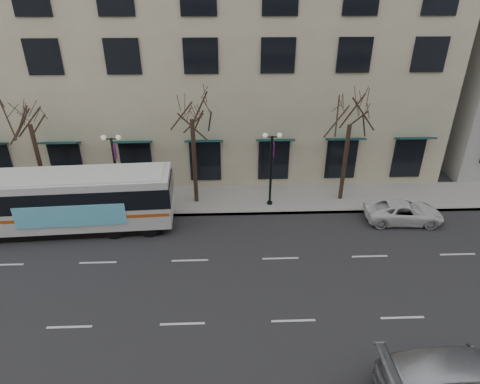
{
  "coord_description": "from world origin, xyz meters",
  "views": [
    {
      "loc": [
        2.09,
        -15.48,
        13.6
      ],
      "look_at": [
        2.77,
        2.69,
        4.0
      ],
      "focal_mm": 30.0,
      "sensor_mm": 36.0,
      "label": 1
    }
  ],
  "objects_px": {
    "tree_far_right": "(352,110)",
    "white_pickup": "(404,212)",
    "silver_car": "(466,379)",
    "lamp_post_left": "(116,169)",
    "tree_far_left": "(26,109)",
    "tree_far_mid": "(191,104)",
    "city_bus": "(59,200)",
    "lamp_post_right": "(271,166)"
  },
  "relations": [
    {
      "from": "tree_far_right",
      "to": "white_pickup",
      "type": "height_order",
      "value": "tree_far_right"
    },
    {
      "from": "silver_car",
      "to": "tree_far_right",
      "type": "bearing_deg",
      "value": 2.17
    },
    {
      "from": "lamp_post_left",
      "to": "tree_far_left",
      "type": "bearing_deg",
      "value": 173.17
    },
    {
      "from": "tree_far_right",
      "to": "lamp_post_left",
      "type": "xyz_separation_m",
      "value": [
        -14.99,
        -0.6,
        -3.48
      ]
    },
    {
      "from": "tree_far_mid",
      "to": "city_bus",
      "type": "height_order",
      "value": "tree_far_mid"
    },
    {
      "from": "lamp_post_right",
      "to": "tree_far_right",
      "type": "bearing_deg",
      "value": 6.85
    },
    {
      "from": "tree_far_left",
      "to": "city_bus",
      "type": "bearing_deg",
      "value": -55.62
    },
    {
      "from": "lamp_post_left",
      "to": "lamp_post_right",
      "type": "height_order",
      "value": "same"
    },
    {
      "from": "silver_car",
      "to": "white_pickup",
      "type": "height_order",
      "value": "silver_car"
    },
    {
      "from": "city_bus",
      "to": "white_pickup",
      "type": "xyz_separation_m",
      "value": [
        21.2,
        0.12,
        -1.34
      ]
    },
    {
      "from": "tree_far_right",
      "to": "city_bus",
      "type": "bearing_deg",
      "value": -170.51
    },
    {
      "from": "tree_far_right",
      "to": "lamp_post_left",
      "type": "bearing_deg",
      "value": -177.71
    },
    {
      "from": "lamp_post_right",
      "to": "lamp_post_left",
      "type": "bearing_deg",
      "value": 180.0
    },
    {
      "from": "tree_far_mid",
      "to": "lamp_post_left",
      "type": "bearing_deg",
      "value": -173.15
    },
    {
      "from": "tree_far_left",
      "to": "lamp_post_left",
      "type": "distance_m",
      "value": 6.29
    },
    {
      "from": "tree_far_mid",
      "to": "white_pickup",
      "type": "bearing_deg",
      "value": -12.27
    },
    {
      "from": "silver_car",
      "to": "tree_far_left",
      "type": "bearing_deg",
      "value": 53.82
    },
    {
      "from": "tree_far_right",
      "to": "lamp_post_left",
      "type": "distance_m",
      "value": 15.4
    },
    {
      "from": "silver_car",
      "to": "white_pickup",
      "type": "xyz_separation_m",
      "value": [
        2.65,
        12.12,
        -0.25
      ]
    },
    {
      "from": "lamp_post_right",
      "to": "silver_car",
      "type": "xyz_separation_m",
      "value": [
        5.59,
        -14.4,
        -2.03
      ]
    },
    {
      "from": "lamp_post_right",
      "to": "city_bus",
      "type": "height_order",
      "value": "lamp_post_right"
    },
    {
      "from": "tree_far_left",
      "to": "tree_far_mid",
      "type": "xyz_separation_m",
      "value": [
        10.0,
        0.0,
        0.21
      ]
    },
    {
      "from": "white_pickup",
      "to": "lamp_post_right",
      "type": "bearing_deg",
      "value": 77.88
    },
    {
      "from": "city_bus",
      "to": "silver_car",
      "type": "bearing_deg",
      "value": -36.01
    },
    {
      "from": "lamp_post_left",
      "to": "city_bus",
      "type": "xyz_separation_m",
      "value": [
        -2.96,
        -2.4,
        -0.93
      ]
    },
    {
      "from": "lamp_post_left",
      "to": "tree_far_mid",
      "type": "bearing_deg",
      "value": 6.85
    },
    {
      "from": "silver_car",
      "to": "lamp_post_left",
      "type": "bearing_deg",
      "value": 47.15
    },
    {
      "from": "tree_far_mid",
      "to": "city_bus",
      "type": "distance_m",
      "value": 9.8
    },
    {
      "from": "tree_far_right",
      "to": "lamp_post_left",
      "type": "relative_size",
      "value": 1.55
    },
    {
      "from": "tree_far_right",
      "to": "city_bus",
      "type": "xyz_separation_m",
      "value": [
        -17.95,
        -3.0,
        -4.41
      ]
    },
    {
      "from": "lamp_post_right",
      "to": "silver_car",
      "type": "relative_size",
      "value": 0.83
    },
    {
      "from": "silver_car",
      "to": "tree_far_mid",
      "type": "bearing_deg",
      "value": 35.12
    },
    {
      "from": "tree_far_mid",
      "to": "city_bus",
      "type": "xyz_separation_m",
      "value": [
        -7.95,
        -3.0,
        -4.89
      ]
    },
    {
      "from": "tree_far_right",
      "to": "white_pickup",
      "type": "distance_m",
      "value": 7.21
    },
    {
      "from": "tree_far_mid",
      "to": "tree_far_right",
      "type": "xyz_separation_m",
      "value": [
        10.0,
        -0.0,
        -0.48
      ]
    },
    {
      "from": "silver_car",
      "to": "city_bus",
      "type": "bearing_deg",
      "value": 56.97
    },
    {
      "from": "tree_far_right",
      "to": "lamp_post_left",
      "type": "height_order",
      "value": "tree_far_right"
    },
    {
      "from": "tree_far_right",
      "to": "tree_far_left",
      "type": "bearing_deg",
      "value": 180.0
    },
    {
      "from": "tree_far_left",
      "to": "silver_car",
      "type": "height_order",
      "value": "tree_far_left"
    },
    {
      "from": "lamp_post_right",
      "to": "tree_far_mid",
      "type": "bearing_deg",
      "value": 173.17
    },
    {
      "from": "lamp_post_right",
      "to": "city_bus",
      "type": "relative_size",
      "value": 0.38
    },
    {
      "from": "tree_far_left",
      "to": "lamp_post_right",
      "type": "distance_m",
      "value": 15.48
    }
  ]
}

